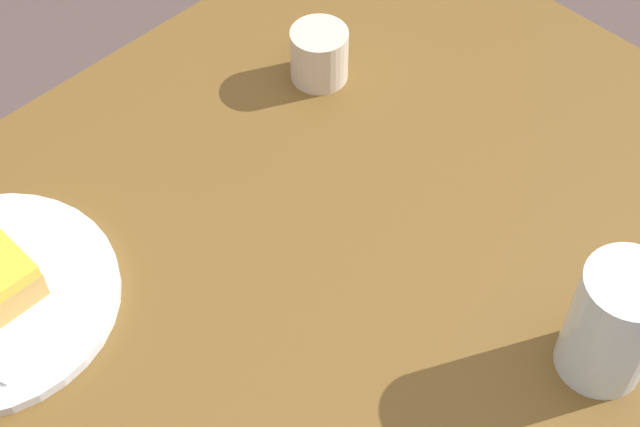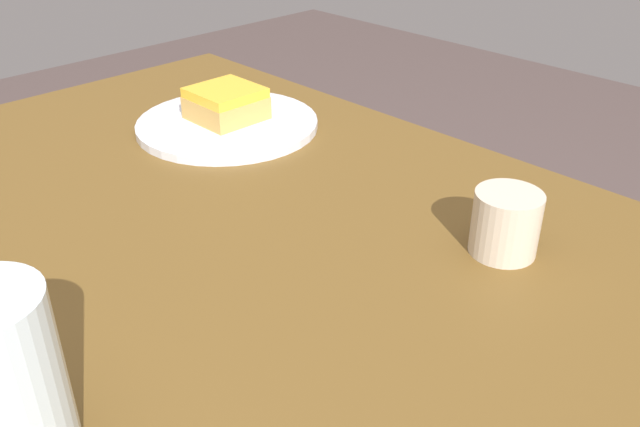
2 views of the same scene
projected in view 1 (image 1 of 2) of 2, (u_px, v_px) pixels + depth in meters
The scene contains 3 objects.
table at pixel (283, 347), 0.94m from camera, with size 0.97×0.69×0.75m.
water_glass at pixel (614, 324), 0.75m from camera, with size 0.07×0.07×0.12m, color silver.
sugar_jar at pixel (319, 55), 0.99m from camera, with size 0.06×0.06×0.06m, color beige.
Camera 1 is at (0.32, 0.37, 1.45)m, focal length 53.75 mm.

